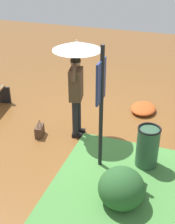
# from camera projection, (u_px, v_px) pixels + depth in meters

# --- Properties ---
(ground_plane) EXTENTS (18.00, 18.00, 0.00)m
(ground_plane) POSITION_uv_depth(u_px,v_px,m) (90.00, 130.00, 6.76)
(ground_plane) COLOR brown
(person_with_umbrella) EXTENTS (0.96, 0.96, 2.04)m
(person_with_umbrella) POSITION_uv_depth(u_px,v_px,m) (77.00, 65.00, 5.94)
(person_with_umbrella) COLOR black
(person_with_umbrella) RESTS_ON ground_plane
(info_sign_post) EXTENTS (0.44, 0.07, 2.30)m
(info_sign_post) POSITION_uv_depth(u_px,v_px,m) (101.00, 96.00, 4.98)
(info_sign_post) COLOR black
(info_sign_post) RESTS_ON ground_plane
(handbag) EXTENTS (0.32, 0.20, 0.37)m
(handbag) POSITION_uv_depth(u_px,v_px,m) (40.00, 131.00, 6.51)
(handbag) COLOR #4C3323
(handbag) RESTS_ON ground_plane
(trash_bin) EXTENTS (0.42, 0.42, 0.83)m
(trash_bin) POSITION_uv_depth(u_px,v_px,m) (147.00, 148.00, 5.47)
(trash_bin) COLOR #2D5138
(trash_bin) RESTS_ON ground_plane
(shrub_cluster) EXTENTS (0.80, 0.73, 0.66)m
(shrub_cluster) POSITION_uv_depth(u_px,v_px,m) (123.00, 188.00, 4.73)
(shrub_cluster) COLOR #285628
(shrub_cluster) RESTS_ON ground_plane
(leaf_pile_by_bench) EXTENTS (0.75, 0.60, 0.16)m
(leaf_pile_by_bench) POSITION_uv_depth(u_px,v_px,m) (143.00, 108.00, 7.48)
(leaf_pile_by_bench) COLOR #B74C1E
(leaf_pile_by_bench) RESTS_ON ground_plane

